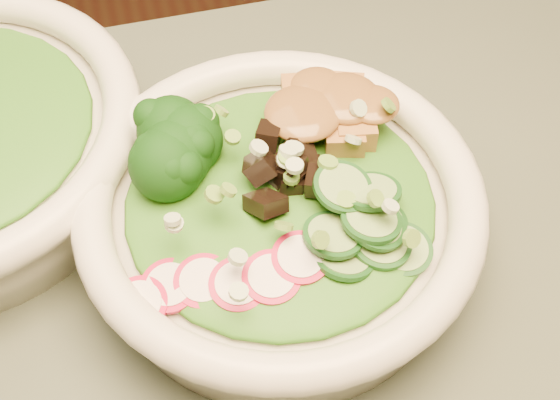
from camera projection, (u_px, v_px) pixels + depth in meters
name	position (u px, v px, depth m)	size (l,w,h in m)	color
salad_bowl	(280.00, 218.00, 0.50)	(0.26, 0.26, 0.07)	white
lettuce_bed	(280.00, 199.00, 0.48)	(0.19, 0.19, 0.02)	#256014
broccoli_florets	(192.00, 154.00, 0.48)	(0.08, 0.07, 0.04)	black
radish_slices	(237.00, 277.00, 0.44)	(0.10, 0.04, 0.02)	#B40D36
cucumber_slices	(375.00, 226.00, 0.46)	(0.07, 0.07, 0.03)	#84BB68
mushroom_heap	(288.00, 173.00, 0.48)	(0.07, 0.07, 0.04)	black
tofu_cubes	(322.00, 122.00, 0.51)	(0.09, 0.06, 0.03)	#9C6234
peanut_sauce	(323.00, 109.00, 0.50)	(0.07, 0.05, 0.02)	brown
scallion_garnish	(280.00, 176.00, 0.46)	(0.18, 0.18, 0.02)	#679936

